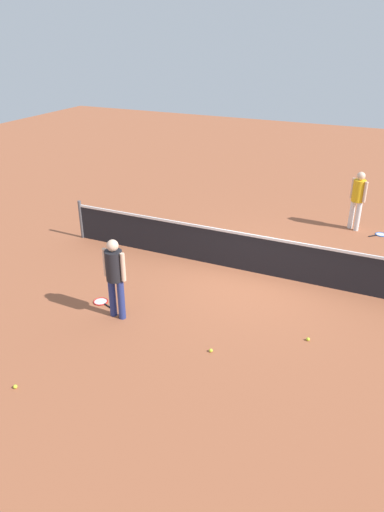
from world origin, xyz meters
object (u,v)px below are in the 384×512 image
object	(u,v)px
player_far_side	(358,196)
tennis_ball_by_net	(211,350)
tennis_ball_midcourt	(308,339)
tennis_ball_near_player	(15,387)
player_near_side	(115,273)
tennis_racket_far_player	(380,235)
tennis_racket_near_player	(101,302)

from	to	relation	value
player_far_side	tennis_ball_by_net	world-z (taller)	player_far_side
player_far_side	tennis_ball_midcourt	size ratio (longest dim) A/B	25.76
tennis_ball_near_player	player_near_side	bearing A→B (deg)	81.51
player_far_side	tennis_racket_far_player	bearing A→B (deg)	-9.47
tennis_ball_by_net	tennis_ball_midcourt	world-z (taller)	same
tennis_ball_near_player	tennis_ball_midcourt	distance (m)	5.21
player_far_side	tennis_ball_near_player	size ratio (longest dim) A/B	25.76
player_far_side	tennis_racket_far_player	size ratio (longest dim) A/B	3.18
player_near_side	tennis_racket_far_player	world-z (taller)	player_near_side
tennis_racket_far_player	tennis_ball_near_player	xyz separation A→B (m)	(-4.84, -9.10, 0.02)
tennis_racket_far_player	tennis_ball_midcourt	bearing A→B (deg)	-97.76
tennis_racket_far_player	tennis_ball_midcourt	size ratio (longest dim) A/B	8.11
player_near_side	tennis_racket_far_player	size ratio (longest dim) A/B	3.18
player_near_side	tennis_ball_near_player	xyz separation A→B (m)	(-0.37, -2.49, -0.98)
player_near_side	tennis_ball_midcourt	xyz separation A→B (m)	(3.68, 0.78, -0.98)
tennis_ball_near_player	tennis_ball_by_net	world-z (taller)	same
tennis_ball_near_player	tennis_ball_midcourt	bearing A→B (deg)	38.92
tennis_racket_far_player	tennis_ball_by_net	xyz separation A→B (m)	(-2.32, -6.90, 0.02)
player_far_side	tennis_ball_midcourt	distance (m)	6.03
tennis_ball_midcourt	tennis_ball_by_net	bearing A→B (deg)	-144.89
tennis_racket_near_player	player_far_side	bearing A→B (deg)	56.10
tennis_racket_far_player	tennis_ball_by_net	bearing A→B (deg)	-108.57
tennis_racket_far_player	tennis_ball_midcourt	world-z (taller)	tennis_ball_midcourt
player_near_side	tennis_ball_by_net	size ratio (longest dim) A/B	25.76
tennis_ball_by_net	tennis_racket_near_player	bearing A→B (deg)	167.91
tennis_racket_near_player	tennis_ball_near_player	bearing A→B (deg)	-84.96
tennis_racket_near_player	tennis_ball_by_net	world-z (taller)	tennis_ball_by_net
player_near_side	tennis_ball_near_player	size ratio (longest dim) A/B	25.76
player_near_side	player_far_side	world-z (taller)	same
tennis_ball_near_player	tennis_ball_midcourt	size ratio (longest dim) A/B	1.00
player_near_side	tennis_racket_near_player	bearing A→B (deg)	153.78
tennis_racket_near_player	tennis_ball_by_net	size ratio (longest dim) A/B	9.18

